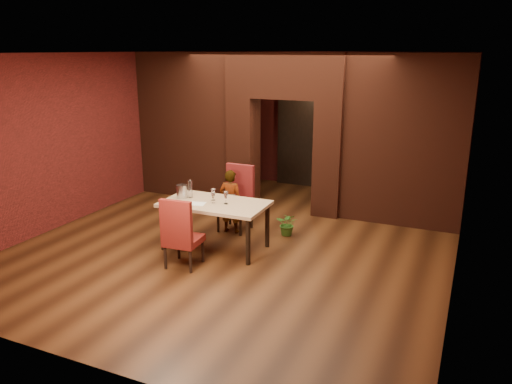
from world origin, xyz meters
TOP-DOWN VIEW (x-y plane):
  - floor at (0.00, 0.00)m, footprint 8.00×8.00m
  - ceiling at (0.00, 0.00)m, footprint 7.00×8.00m
  - wall_back at (0.00, 4.00)m, footprint 7.00×0.04m
  - wall_front at (0.00, -4.00)m, footprint 7.00×0.04m
  - wall_left at (-3.50, 0.00)m, footprint 0.04×8.00m
  - wall_right at (3.50, 0.00)m, footprint 0.04×8.00m
  - pillar_left at (-0.95, 2.00)m, footprint 0.55×0.55m
  - pillar_right at (0.95, 2.00)m, footprint 0.55×0.55m
  - lintel at (0.00, 2.00)m, footprint 2.45×0.55m
  - wing_wall_left at (-2.36, 2.00)m, footprint 2.28×0.35m
  - wing_wall_right at (2.36, 2.00)m, footprint 2.28×0.35m
  - vent_panel at (-0.95, 1.71)m, footprint 0.40×0.03m
  - rear_door at (-0.40, 3.94)m, footprint 0.90×0.08m
  - rear_door_frame at (-0.40, 3.90)m, footprint 1.02×0.04m
  - dining_table at (-0.27, -0.56)m, footprint 1.76×1.01m
  - chair_far at (-0.36, 0.37)m, footprint 0.56×0.56m
  - chair_near at (-0.37, -1.38)m, footprint 0.55×0.55m
  - person_seated at (-0.38, 0.25)m, footprint 0.45×0.31m
  - wine_glass_a at (-0.34, -0.47)m, footprint 0.08×0.08m
  - wine_glass_b at (-0.26, -0.61)m, footprint 0.08×0.08m
  - wine_glass_c at (-0.06, -0.56)m, footprint 0.08×0.08m
  - tasting_sheet at (-0.50, -0.76)m, footprint 0.33×0.27m
  - wine_bucket at (-0.89, -0.56)m, footprint 0.19×0.19m
  - water_bottle at (-0.78, -0.48)m, footprint 0.07×0.07m
  - potted_plant at (0.64, 0.51)m, footprint 0.40×0.35m

SIDE VIEW (x-z plane):
  - floor at x=0.00m, z-range 0.00..0.00m
  - potted_plant at x=0.64m, z-range 0.00..0.43m
  - dining_table at x=-0.27m, z-range 0.00..0.81m
  - vent_panel at x=-0.95m, z-range 0.30..0.80m
  - chair_near at x=-0.37m, z-range 0.00..1.12m
  - person_seated at x=-0.38m, z-range 0.00..1.18m
  - chair_far at x=-0.36m, z-range 0.00..1.21m
  - tasting_sheet at x=-0.50m, z-range 0.81..0.82m
  - wine_glass_b at x=-0.26m, z-range 0.81..1.00m
  - wine_glass_a at x=-0.34m, z-range 0.81..1.01m
  - wine_glass_c at x=-0.06m, z-range 0.81..1.02m
  - wine_bucket at x=-0.89m, z-range 0.81..1.04m
  - water_bottle at x=-0.78m, z-range 0.81..1.13m
  - rear_door at x=-0.40m, z-range 0.00..2.10m
  - rear_door_frame at x=-0.40m, z-range -0.06..2.16m
  - pillar_left at x=-0.95m, z-range 0.00..2.30m
  - pillar_right at x=0.95m, z-range 0.00..2.30m
  - wall_back at x=0.00m, z-range 0.00..3.20m
  - wall_front at x=0.00m, z-range 0.00..3.20m
  - wall_left at x=-3.50m, z-range 0.00..3.20m
  - wall_right at x=3.50m, z-range 0.00..3.20m
  - wing_wall_left at x=-2.36m, z-range 0.00..3.20m
  - wing_wall_right at x=2.36m, z-range 0.00..3.20m
  - lintel at x=0.00m, z-range 2.30..3.20m
  - ceiling at x=0.00m, z-range 3.18..3.22m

